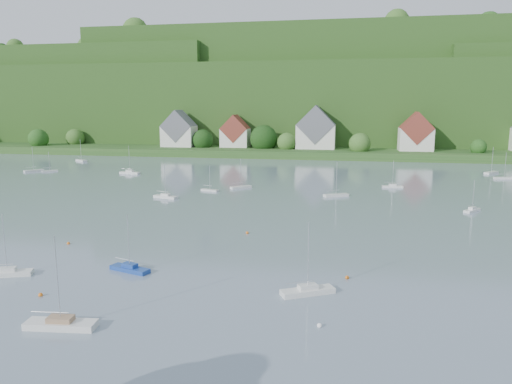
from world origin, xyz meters
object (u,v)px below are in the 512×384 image
near_sailboat_3 (308,290)px  near_sailboat_2 (61,323)px  near_sailboat_0 (7,272)px  near_sailboat_1 (130,268)px

near_sailboat_3 → near_sailboat_2: bearing=-178.8°
near_sailboat_2 → near_sailboat_0: bearing=135.2°
near_sailboat_1 → near_sailboat_2: (0.61, -16.23, 0.05)m
near_sailboat_2 → near_sailboat_3: size_ratio=1.10×
near_sailboat_0 → near_sailboat_3: (37.20, 1.01, 0.01)m
near_sailboat_0 → near_sailboat_3: bearing=-18.5°
near_sailboat_2 → near_sailboat_3: (22.36, 12.85, -0.02)m
near_sailboat_0 → near_sailboat_3: 37.21m
near_sailboat_1 → near_sailboat_3: size_ratio=0.90×
near_sailboat_0 → near_sailboat_3: near_sailboat_3 is taller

